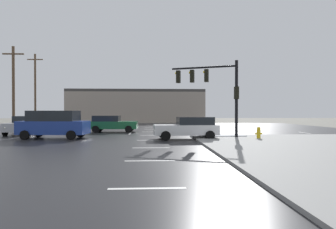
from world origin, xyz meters
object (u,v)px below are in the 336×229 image
object	(u,v)px
fire_hydrant	(259,133)
sedan_silver	(26,125)
utility_pole_far	(13,86)
sedan_navy	(64,120)
sedan_green	(112,123)
traffic_signal_mast	(214,85)
sedan_white	(188,127)
utility_pole_distant	(35,88)
suv_blue	(54,124)

from	to	relation	value
fire_hydrant	sedan_silver	world-z (taller)	sedan_silver
fire_hydrant	utility_pole_far	size ratio (longest dim) A/B	0.09
sedan_navy	fire_hydrant	bearing A→B (deg)	49.93
sedan_green	traffic_signal_mast	bearing A→B (deg)	-35.63
traffic_signal_mast	utility_pole_far	distance (m)	21.58
sedan_silver	utility_pole_far	size ratio (longest dim) A/B	0.52
sedan_white	utility_pole_far	bearing A→B (deg)	-35.25
sedan_white	utility_pole_distant	size ratio (longest dim) A/B	0.45
utility_pole_far	utility_pole_distant	distance (m)	11.62
utility_pole_far	sedan_silver	bearing A→B (deg)	-55.72
sedan_white	utility_pole_far	xyz separation A→B (m)	(-17.28, 10.47, 3.79)
sedan_navy	suv_blue	bearing A→B (deg)	19.87
sedan_silver	sedan_green	world-z (taller)	same
fire_hydrant	utility_pole_far	bearing A→B (deg)	152.82
suv_blue	sedan_silver	bearing A→B (deg)	-42.30
utility_pole_far	sedan_green	bearing A→B (deg)	-16.60
sedan_white	traffic_signal_mast	bearing A→B (deg)	-161.67
suv_blue	sedan_navy	bearing A→B (deg)	-70.24
sedan_white	sedan_navy	bearing A→B (deg)	-55.39
sedan_green	utility_pole_far	size ratio (longest dim) A/B	0.52
traffic_signal_mast	sedan_navy	size ratio (longest dim) A/B	1.20
traffic_signal_mast	sedan_silver	xyz separation A→B (m)	(-15.59, 4.21, -3.14)
fire_hydrant	sedan_green	size ratio (longest dim) A/B	0.17
fire_hydrant	sedan_silver	bearing A→B (deg)	162.20
sedan_green	sedan_navy	size ratio (longest dim) A/B	0.99
fire_hydrant	suv_blue	world-z (taller)	suv_blue
sedan_silver	sedan_navy	world-z (taller)	same
traffic_signal_mast	utility_pole_distant	size ratio (longest dim) A/B	0.54
sedan_silver	utility_pole_distant	xyz separation A→B (m)	(-6.18, 16.76, 4.55)
fire_hydrant	sedan_navy	bearing A→B (deg)	135.47
fire_hydrant	sedan_green	world-z (taller)	sedan_green
sedan_navy	utility_pole_distant	size ratio (longest dim) A/B	0.45
fire_hydrant	sedan_navy	size ratio (longest dim) A/B	0.17
traffic_signal_mast	sedan_green	distance (m)	11.11
sedan_white	sedan_navy	xyz separation A→B (m)	(-14.43, 18.05, 0.00)
suv_blue	traffic_signal_mast	bearing A→B (deg)	-176.28
utility_pole_distant	sedan_navy	bearing A→B (deg)	-35.14
sedan_silver	sedan_green	size ratio (longest dim) A/B	1.00
traffic_signal_mast	sedan_silver	size ratio (longest dim) A/B	1.22
traffic_signal_mast	utility_pole_distant	world-z (taller)	utility_pole_distant
traffic_signal_mast	suv_blue	world-z (taller)	traffic_signal_mast
sedan_green	utility_pole_far	xyz separation A→B (m)	(-10.79, 3.22, 3.79)
utility_pole_distant	sedan_white	bearing A→B (deg)	-47.81
sedan_green	utility_pole_distant	distance (m)	20.20
suv_blue	utility_pole_distant	bearing A→B (deg)	-59.94
sedan_green	sedan_navy	xyz separation A→B (m)	(-7.95, 10.79, 0.00)
fire_hydrant	utility_pole_distant	size ratio (longest dim) A/B	0.08
traffic_signal_mast	utility_pole_far	size ratio (longest dim) A/B	0.63
sedan_navy	utility_pole_distant	bearing A→B (deg)	-120.67
sedan_green	utility_pole_distant	world-z (taller)	utility_pole_distant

